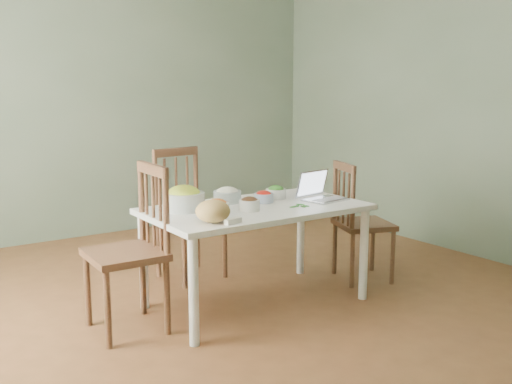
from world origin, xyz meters
TOP-DOWN VIEW (x-y plane):
  - floor at (0.00, 0.00)m, footprint 5.00×5.00m
  - wall_back at (0.00, 2.50)m, footprint 5.00×0.00m
  - wall_right at (2.50, 0.00)m, footprint 0.00×5.00m
  - dining_table at (0.19, -0.06)m, footprint 1.49×0.84m
  - chair_far at (0.10, 0.71)m, footprint 0.50×0.49m
  - chair_left at (-0.73, 0.01)m, footprint 0.45×0.47m
  - chair_right at (1.20, -0.09)m, footprint 0.51×0.52m
  - bread_boule at (-0.29, -0.32)m, footprint 0.26×0.26m
  - butter_stick at (-0.21, -0.41)m, footprint 0.12×0.06m
  - bowl_squash at (-0.27, 0.10)m, footprint 0.34×0.34m
  - bowl_carrot at (-0.13, -0.09)m, footprint 0.21×0.21m
  - bowl_onion at (0.11, 0.17)m, footprint 0.23×0.23m
  - bowl_mushroom at (0.08, -0.15)m, footprint 0.18×0.18m
  - bowl_redpep at (0.32, 0.03)m, footprint 0.16×0.16m
  - bowl_broccoli at (0.48, 0.10)m, footprint 0.17×0.17m
  - flatbread at (0.54, 0.24)m, footprint 0.24×0.24m
  - basil_bunch at (0.43, -0.23)m, footprint 0.17×0.17m
  - laptop at (0.73, -0.17)m, footprint 0.34×0.31m

SIDE VIEW (x-z plane):
  - floor at x=0.00m, z-range 0.00..0.00m
  - dining_table at x=0.19m, z-range 0.00..0.70m
  - chair_right at x=1.20m, z-range 0.00..0.94m
  - chair_far at x=0.10m, z-range 0.00..1.03m
  - chair_left at x=-0.73m, z-range 0.00..1.04m
  - basil_bunch at x=0.43m, z-range 0.70..0.72m
  - flatbread at x=0.54m, z-range 0.70..0.72m
  - butter_stick at x=-0.21m, z-range 0.70..0.73m
  - bowl_redpep at x=0.32m, z-range 0.70..0.78m
  - bowl_carrot at x=-0.13m, z-range 0.70..0.79m
  - bowl_mushroom at x=0.08m, z-range 0.70..0.79m
  - bowl_broccoli at x=0.48m, z-range 0.70..0.79m
  - bowl_onion at x=0.11m, z-range 0.70..0.81m
  - bread_boule at x=-0.29m, z-range 0.70..0.84m
  - bowl_squash at x=-0.27m, z-range 0.70..0.86m
  - laptop at x=0.73m, z-range 0.70..0.91m
  - wall_back at x=0.00m, z-range 0.00..2.70m
  - wall_right at x=2.50m, z-range 0.00..2.70m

